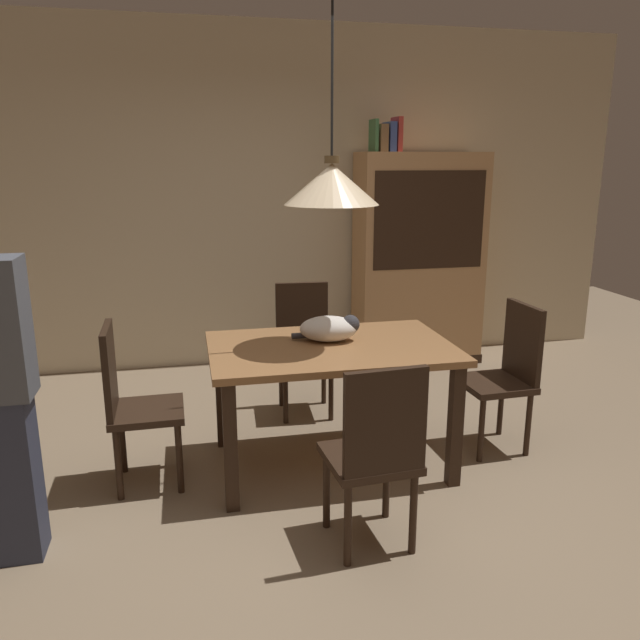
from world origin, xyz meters
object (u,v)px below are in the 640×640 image
pendant_lamp (332,184)px  cat_sleeping (330,328)px  chair_far_back (304,342)px  chair_left_side (131,399)px  chair_right_side (506,370)px  book_brown_thick (381,138)px  book_red_tall (397,135)px  hutch_bookcase (418,264)px  book_green_slim (374,136)px  chair_near_front (376,450)px  dining_table (331,362)px  book_blue_wide (389,137)px

pendant_lamp → cat_sleeping: bearing=79.4°
chair_far_back → chair_left_side: (-1.13, -0.88, 0.00)m
chair_right_side → book_brown_thick: size_ratio=3.88×
chair_right_side → book_red_tall: size_ratio=3.32×
cat_sleeping → chair_right_side: bearing=-4.1°
book_red_tall → hutch_bookcase: bearing=-0.4°
chair_far_back → book_green_slim: bearing=50.1°
chair_near_front → cat_sleeping: chair_near_front is taller
hutch_bookcase → book_red_tall: book_red_tall is taller
chair_near_front → pendant_lamp: size_ratio=0.72×
dining_table → book_red_tall: 2.45m
chair_near_front → pendant_lamp: pendant_lamp is taller
hutch_bookcase → book_green_slim: book_green_slim is taller
dining_table → book_brown_thick: 2.38m
chair_right_side → book_green_slim: book_green_slim is taller
book_green_slim → cat_sleeping: bearing=-113.9°
chair_far_back → cat_sleeping: 0.86m
book_brown_thick → book_red_tall: (0.14, 0.00, 0.03)m
pendant_lamp → chair_right_side: bearing=0.2°
cat_sleeping → pendant_lamp: 0.84m
cat_sleeping → dining_table: bearing=-100.6°
cat_sleeping → hutch_bookcase: hutch_bookcase is taller
cat_sleeping → pendant_lamp: size_ratio=0.30×
dining_table → cat_sleeping: 0.20m
chair_far_back → book_green_slim: size_ratio=3.58×
chair_far_back → book_red_tall: (0.97, 0.93, 1.48)m
chair_left_side → cat_sleeping: bearing=4.2°
chair_near_front → book_blue_wide: (0.91, 2.68, 1.46)m
chair_right_side → pendant_lamp: size_ratio=0.72×
hutch_bookcase → book_green_slim: (-0.44, 0.00, 1.09)m
chair_far_back → hutch_bookcase: bearing=37.4°
cat_sleeping → book_brown_thick: book_brown_thick is taller
book_red_tall → chair_far_back: bearing=-136.4°
pendant_lamp → book_green_slim: 1.99m
chair_right_side → book_blue_wide: (-0.21, 1.80, 1.46)m
book_green_slim → pendant_lamp: bearing=-113.4°
pendant_lamp → book_blue_wide: pendant_lamp is taller
chair_far_back → pendant_lamp: size_ratio=0.72×
dining_table → chair_far_back: size_ratio=1.51×
dining_table → pendant_lamp: 1.01m
dining_table → cat_sleeping: (0.02, 0.08, 0.18)m
hutch_bookcase → chair_right_side: bearing=-92.8°
hutch_bookcase → book_brown_thick: (-0.38, 0.00, 1.07)m
cat_sleeping → book_red_tall: size_ratio=1.41×
book_green_slim → book_brown_thick: bearing=0.0°
chair_right_side → chair_left_side: bearing=-179.9°
pendant_lamp → book_green_slim: bearing=66.6°
chair_left_side → book_blue_wide: size_ratio=3.88×
chair_left_side → pendant_lamp: 1.61m
dining_table → hutch_bookcase: size_ratio=0.76×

